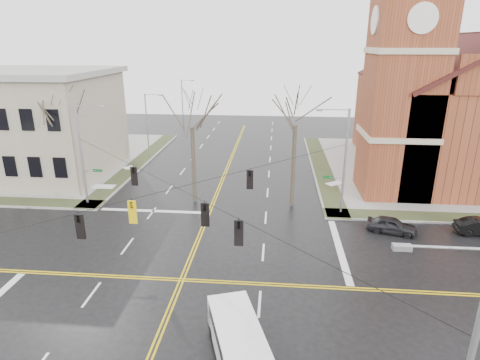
# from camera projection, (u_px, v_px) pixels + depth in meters

# --- Properties ---
(ground) EXTENTS (120.00, 120.00, 0.00)m
(ground) POSITION_uv_depth(u_px,v_px,m) (182.00, 280.00, 25.27)
(ground) COLOR black
(ground) RESTS_ON ground
(sidewalks) EXTENTS (80.00, 80.00, 0.17)m
(sidewalks) POSITION_uv_depth(u_px,v_px,m) (182.00, 279.00, 25.25)
(sidewalks) COLOR gray
(sidewalks) RESTS_ON ground
(road_markings) EXTENTS (100.00, 100.00, 0.01)m
(road_markings) POSITION_uv_depth(u_px,v_px,m) (182.00, 280.00, 25.27)
(road_markings) COLOR gold
(road_markings) RESTS_ON ground
(church) EXTENTS (24.28, 27.48, 27.50)m
(church) POSITION_uv_depth(u_px,v_px,m) (452.00, 98.00, 43.73)
(church) COLOR brown
(church) RESTS_ON ground
(civic_building_a) EXTENTS (18.00, 14.00, 11.00)m
(civic_building_a) POSITION_uv_depth(u_px,v_px,m) (25.00, 125.00, 44.19)
(civic_building_a) COLOR gray
(civic_building_a) RESTS_ON ground
(signal_pole_ne) EXTENTS (2.75, 0.22, 9.00)m
(signal_pole_ne) POSITION_uv_depth(u_px,v_px,m) (343.00, 159.00, 33.52)
(signal_pole_ne) COLOR gray
(signal_pole_ne) RESTS_ON ground
(signal_pole_nw) EXTENTS (2.75, 0.22, 9.00)m
(signal_pole_nw) POSITION_uv_depth(u_px,v_px,m) (83.00, 152.00, 35.45)
(signal_pole_nw) COLOR gray
(signal_pole_nw) RESTS_ON ground
(span_wires) EXTENTS (23.02, 23.02, 0.03)m
(span_wires) POSITION_uv_depth(u_px,v_px,m) (177.00, 188.00, 23.25)
(span_wires) COLOR black
(span_wires) RESTS_ON ground
(traffic_signals) EXTENTS (8.21, 8.26, 1.30)m
(traffic_signals) POSITION_uv_depth(u_px,v_px,m) (175.00, 204.00, 22.87)
(traffic_signals) COLOR black
(traffic_signals) RESTS_ON ground
(streetlight_north_a) EXTENTS (2.30, 0.20, 8.00)m
(streetlight_north_a) POSITION_uv_depth(u_px,v_px,m) (148.00, 123.00, 51.09)
(streetlight_north_a) COLOR gray
(streetlight_north_a) RESTS_ON ground
(streetlight_north_b) EXTENTS (2.30, 0.20, 8.00)m
(streetlight_north_b) POSITION_uv_depth(u_px,v_px,m) (183.00, 101.00, 69.91)
(streetlight_north_b) COLOR gray
(streetlight_north_b) RESTS_ON ground
(cargo_van) EXTENTS (3.62, 5.65, 2.01)m
(cargo_van) POSITION_uv_depth(u_px,v_px,m) (237.00, 338.00, 18.63)
(cargo_van) COLOR white
(cargo_van) RESTS_ON ground
(parked_car_a) EXTENTS (4.02, 2.54, 1.28)m
(parked_car_a) POSITION_uv_depth(u_px,v_px,m) (391.00, 225.00, 31.37)
(parked_car_a) COLOR black
(parked_car_a) RESTS_ON ground
(tree_nw_far) EXTENTS (4.00, 4.00, 10.68)m
(tree_nw_far) POSITION_uv_depth(u_px,v_px,m) (63.00, 116.00, 36.88)
(tree_nw_far) COLOR #393124
(tree_nw_far) RESTS_ON ground
(tree_nw_near) EXTENTS (4.00, 4.00, 10.33)m
(tree_nw_near) POSITION_uv_depth(u_px,v_px,m) (192.00, 122.00, 35.35)
(tree_nw_near) COLOR #393124
(tree_nw_near) RESTS_ON ground
(tree_ne) EXTENTS (4.00, 4.00, 10.96)m
(tree_ne) POSITION_uv_depth(u_px,v_px,m) (296.00, 120.00, 34.17)
(tree_ne) COLOR #393124
(tree_ne) RESTS_ON ground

